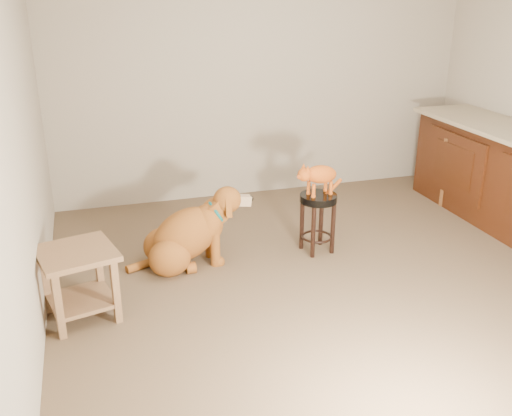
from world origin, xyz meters
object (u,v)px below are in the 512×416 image
object	(u,v)px
side_table	(79,274)
golden_retriever	(187,236)
padded_stool	(318,211)
wood_stool	(469,173)
tabby_kitten	(318,176)

from	to	relation	value
side_table	golden_retriever	bearing A→B (deg)	34.43
padded_stool	side_table	distance (m)	2.05
wood_stool	tabby_kitten	xyz separation A→B (m)	(-1.88, -0.50, 0.31)
wood_stool	side_table	xyz separation A→B (m)	(-3.85, -1.03, -0.04)
golden_retriever	wood_stool	bearing A→B (deg)	6.12
padded_stool	wood_stool	distance (m)	1.94
wood_stool	golden_retriever	world-z (taller)	wood_stool
side_table	padded_stool	bearing A→B (deg)	14.79
padded_stool	side_table	size ratio (longest dim) A/B	0.87
wood_stool	golden_retriever	size ratio (longest dim) A/B	0.67
wood_stool	tabby_kitten	distance (m)	1.98
wood_stool	side_table	bearing A→B (deg)	-165.08
tabby_kitten	golden_retriever	bearing A→B (deg)	168.59
wood_stool	golden_retriever	bearing A→B (deg)	-171.60
padded_stool	tabby_kitten	world-z (taller)	tabby_kitten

